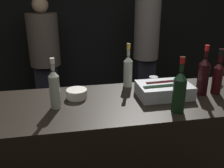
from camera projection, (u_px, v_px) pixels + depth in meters
wall_back_chalkboard at (83, 13)px, 3.86m from camera, size 6.40×0.06×2.80m
bar_counter at (113, 160)px, 1.94m from camera, size 2.39×0.70×1.01m
ice_bin_with_bottles at (164, 89)px, 1.83m from camera, size 0.38×0.26×0.11m
bowl_white at (77, 93)px, 1.82m from camera, size 0.15×0.15×0.06m
wine_glass at (218, 71)px, 2.09m from camera, size 0.07×0.07×0.14m
candle_votive at (153, 80)px, 2.09m from camera, size 0.07×0.07×0.06m
white_wine_bottle at (54, 88)px, 1.62m from camera, size 0.07×0.07×0.34m
red_wine_bottle_black_foil at (218, 76)px, 1.85m from camera, size 0.07×0.07×0.34m
rose_wine_bottle at (128, 70)px, 2.00m from camera, size 0.07×0.07×0.35m
red_wine_bottle_tall at (203, 75)px, 1.84m from camera, size 0.08×0.08×0.37m
red_wine_bottle_burgundy at (179, 91)px, 1.57m from camera, size 0.08×0.08×0.37m
person_in_hoodie at (45, 54)px, 3.45m from camera, size 0.42×0.42×1.67m
person_blond_tee at (146, 45)px, 3.37m from camera, size 0.34×0.34×1.85m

